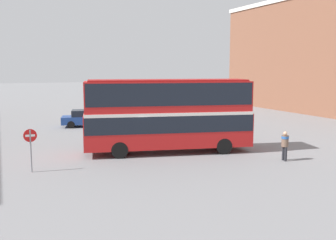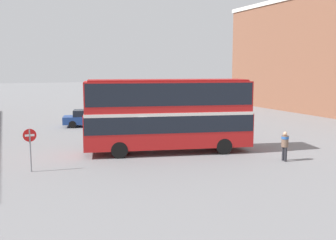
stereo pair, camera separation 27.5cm
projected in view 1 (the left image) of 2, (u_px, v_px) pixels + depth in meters
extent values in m
plane|color=slate|center=(152.00, 153.00, 24.91)|extent=(240.00, 240.00, 0.00)
cube|color=red|center=(168.00, 129.00, 24.80)|extent=(10.72, 4.76, 2.10)
cube|color=red|center=(168.00, 97.00, 24.52)|extent=(10.55, 4.65, 1.99)
cube|color=black|center=(168.00, 122.00, 24.73)|extent=(10.62, 4.77, 1.03)
cube|color=black|center=(168.00, 93.00, 24.49)|extent=(10.40, 4.65, 1.36)
cube|color=silver|center=(168.00, 112.00, 24.65)|extent=(10.62, 4.76, 0.20)
cube|color=maroon|center=(168.00, 80.00, 24.38)|extent=(10.05, 4.38, 0.10)
cylinder|color=black|center=(213.00, 140.00, 26.61)|extent=(1.04, 0.52, 1.00)
cylinder|color=black|center=(224.00, 146.00, 24.43)|extent=(1.04, 0.52, 1.00)
cylinder|color=black|center=(118.00, 143.00, 25.46)|extent=(1.04, 0.52, 1.00)
cylinder|color=black|center=(120.00, 150.00, 23.28)|extent=(1.04, 0.52, 1.00)
cylinder|color=#232328|center=(286.00, 154.00, 22.59)|extent=(0.16, 0.16, 0.83)
cylinder|color=#232328|center=(283.00, 153.00, 22.84)|extent=(0.16, 0.16, 0.83)
cylinder|color=brown|center=(285.00, 141.00, 22.61)|extent=(0.46, 0.46, 0.66)
cylinder|color=#28569E|center=(285.00, 137.00, 22.58)|extent=(0.48, 0.48, 0.14)
sphere|color=#D8A884|center=(285.00, 133.00, 22.55)|extent=(0.22, 0.22, 0.22)
cube|color=navy|center=(87.00, 120.00, 35.78)|extent=(4.87, 2.91, 0.68)
cube|color=black|center=(85.00, 113.00, 35.67)|extent=(2.70, 2.21, 0.57)
cylinder|color=black|center=(103.00, 121.00, 36.89)|extent=(0.69, 0.37, 0.65)
cylinder|color=black|center=(103.00, 124.00, 35.22)|extent=(0.69, 0.37, 0.65)
cylinder|color=black|center=(72.00, 122.00, 36.43)|extent=(0.69, 0.37, 0.65)
cylinder|color=black|center=(71.00, 125.00, 34.76)|extent=(0.69, 0.37, 0.65)
cube|color=black|center=(197.00, 118.00, 36.78)|extent=(4.58, 1.76, 0.67)
cube|color=black|center=(196.00, 112.00, 36.63)|extent=(2.39, 1.56, 0.54)
cylinder|color=black|center=(206.00, 120.00, 38.08)|extent=(0.65, 0.23, 0.65)
cylinder|color=black|center=(214.00, 122.00, 36.70)|extent=(0.65, 0.23, 0.65)
cylinder|color=black|center=(180.00, 121.00, 36.94)|extent=(0.65, 0.23, 0.65)
cylinder|color=black|center=(187.00, 123.00, 35.56)|extent=(0.65, 0.23, 0.65)
cylinder|color=gray|center=(31.00, 151.00, 20.12)|extent=(0.08, 0.08, 2.22)
cylinder|color=red|center=(30.00, 136.00, 20.01)|extent=(0.67, 0.03, 0.67)
cube|color=white|center=(30.00, 136.00, 20.01)|extent=(0.47, 0.04, 0.11)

